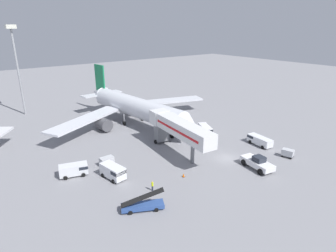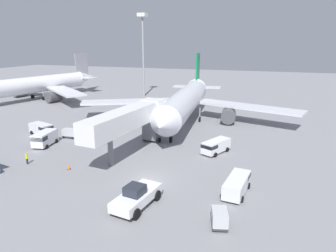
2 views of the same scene
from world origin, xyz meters
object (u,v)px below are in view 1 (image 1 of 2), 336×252
baggage_cart_near_right (288,153)px  safety_cone_alpha (184,175)px  service_van_mid_left (74,169)px  airplane_at_gate (134,107)px  service_van_far_left (259,140)px  service_van_far_center (113,171)px  belt_loader_truck (143,205)px  pushback_tug (257,163)px  jet_bridge (177,128)px  service_van_outer_right (205,129)px  baggage_cart_rear_left (107,161)px  apron_light_mast (15,53)px  ground_crew_worker_foreground (152,185)px

baggage_cart_near_right → safety_cone_alpha: size_ratio=3.67×
service_van_mid_left → safety_cone_alpha: service_van_mid_left is taller
airplane_at_gate → service_van_far_left: bearing=-63.8°
baggage_cart_near_right → service_van_far_left: bearing=84.0°
service_van_far_center → baggage_cart_near_right: (29.94, -12.82, -0.41)m
belt_loader_truck → service_van_mid_left: bearing=105.0°
pushback_tug → baggage_cart_near_right: pushback_tug is taller
airplane_at_gate → baggage_cart_near_right: airplane_at_gate is taller
airplane_at_gate → service_van_far_center: 27.85m
pushback_tug → belt_loader_truck: belt_loader_truck is taller
service_van_far_center → belt_loader_truck: bearing=-94.3°
jet_bridge → service_van_mid_left: size_ratio=3.75×
service_van_far_center → service_van_mid_left: 6.72m
service_van_outer_right → safety_cone_alpha: (-16.81, -12.18, -0.80)m
baggage_cart_rear_left → safety_cone_alpha: (8.21, -11.49, -0.54)m
pushback_tug → safety_cone_alpha: 13.38m
belt_loader_truck → service_van_far_center: (0.75, 10.03, 0.53)m
service_van_far_left → baggage_cart_near_right: (-0.73, -6.94, -0.19)m
baggage_cart_rear_left → safety_cone_alpha: 14.14m
safety_cone_alpha → service_van_outer_right: bearing=35.9°
belt_loader_truck → service_van_mid_left: size_ratio=1.21×
pushback_tug → apron_light_mast: 66.31m
baggage_cart_near_right → ground_crew_worker_foreground: (-26.98, 5.90, 0.01)m
baggage_cart_rear_left → service_van_far_left: bearing=-20.0°
pushback_tug → baggage_cart_rear_left: (-20.37, 17.01, -0.25)m
service_van_outer_right → ground_crew_worker_foreground: bearing=-151.7°
service_van_far_center → safety_cone_alpha: size_ratio=7.62×
pushback_tug → baggage_cart_rear_left: 26.54m
safety_cone_alpha → belt_loader_truck: bearing=-161.4°
ground_crew_worker_foreground → jet_bridge: bearing=36.6°
service_van_outer_right → baggage_cart_near_right: 18.76m
pushback_tug → airplane_at_gate: bearing=97.6°
jet_bridge → apron_light_mast: (-17.86, 45.64, 11.58)m
baggage_cart_rear_left → safety_cone_alpha: baggage_cart_rear_left is taller
service_van_far_left → apron_light_mast: bearing=122.6°
service_van_mid_left → baggage_cart_rear_left: bearing=0.9°
belt_loader_truck → pushback_tug: bearing=-5.4°
service_van_far_left → ground_crew_worker_foreground: service_van_far_left is taller
jet_bridge → safety_cone_alpha: jet_bridge is taller
baggage_cart_rear_left → apron_light_mast: apron_light_mast is taller
pushback_tug → service_van_far_left: 11.07m
service_van_far_left → ground_crew_worker_foreground: size_ratio=3.42×
airplane_at_gate → apron_light_mast: bearing=128.7°
service_van_mid_left → jet_bridge: bearing=-9.2°
airplane_at_gate → jet_bridge: size_ratio=2.49×
service_van_far_center → baggage_cart_rear_left: 5.03m
pushback_tug → baggage_cart_near_right: (8.40, -0.68, -0.25)m
service_van_outer_right → apron_light_mast: apron_light_mast is taller
service_van_mid_left → safety_cone_alpha: (14.10, -11.41, -0.82)m
airplane_at_gate → service_van_far_center: airplane_at_gate is taller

